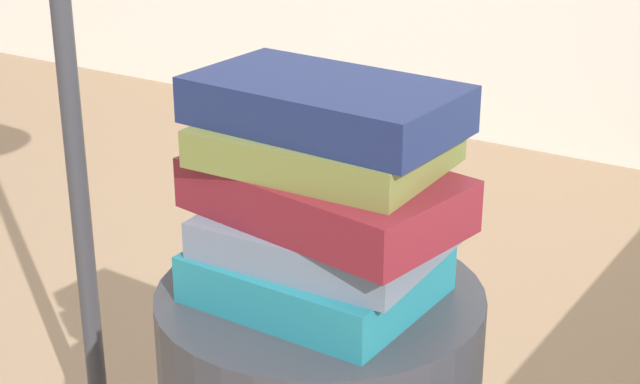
# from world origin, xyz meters

# --- Properties ---
(book_teal) EXTENTS (0.24, 0.20, 0.05)m
(book_teal) POSITION_xyz_m (-0.00, -0.01, 0.54)
(book_teal) COLOR #1E727F
(book_teal) RESTS_ON side_table
(book_slate) EXTENTS (0.24, 0.19, 0.04)m
(book_slate) POSITION_xyz_m (0.01, -0.00, 0.59)
(book_slate) COLOR slate
(book_slate) RESTS_ON book_teal
(book_maroon) EXTENTS (0.30, 0.20, 0.05)m
(book_maroon) POSITION_xyz_m (0.01, -0.01, 0.63)
(book_maroon) COLOR maroon
(book_maroon) RESTS_ON book_slate
(book_olive) EXTENTS (0.24, 0.17, 0.04)m
(book_olive) POSITION_xyz_m (0.00, 0.01, 0.68)
(book_olive) COLOR olive
(book_olive) RESTS_ON book_maroon
(book_navy) EXTENTS (0.28, 0.17, 0.05)m
(book_navy) POSITION_xyz_m (0.00, 0.01, 0.72)
(book_navy) COLOR #19234C
(book_navy) RESTS_ON book_olive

